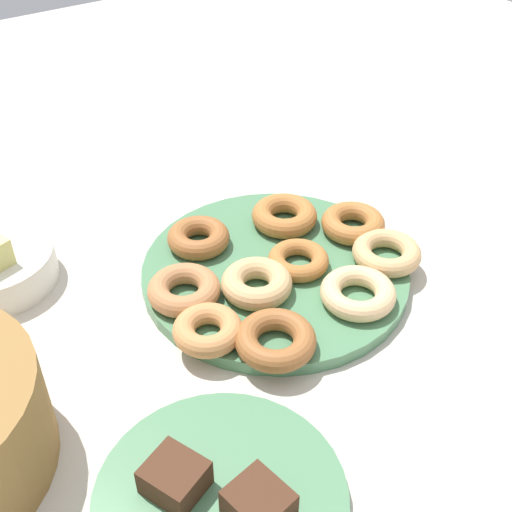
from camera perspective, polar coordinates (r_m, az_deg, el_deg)
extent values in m
plane|color=beige|center=(0.85, 1.67, -1.80)|extent=(2.40, 2.40, 0.00)
cylinder|color=#4C7F56|center=(0.84, 1.68, -1.34)|extent=(0.34, 0.34, 0.02)
torus|color=#AD6B33|center=(0.83, 3.75, -0.37)|extent=(0.11, 0.11, 0.02)
torus|color=#AD6B33|center=(0.90, 2.51, 3.57)|extent=(0.11, 0.11, 0.03)
torus|color=#995B2D|center=(0.86, -5.08, 1.63)|extent=(0.11, 0.11, 0.03)
torus|color=#B27547|center=(0.78, -6.35, -2.97)|extent=(0.11, 0.11, 0.03)
torus|color=#EABC84|center=(0.78, 8.95, -3.24)|extent=(0.13, 0.13, 0.03)
torus|color=#995B2D|center=(0.72, 1.73, -7.38)|extent=(0.09, 0.09, 0.03)
torus|color=tan|center=(0.85, 11.41, 0.28)|extent=(0.12, 0.12, 0.02)
torus|color=tan|center=(0.79, 0.06, -2.41)|extent=(0.11, 0.11, 0.03)
torus|color=#AD6B33|center=(0.90, 8.37, 2.98)|extent=(0.11, 0.11, 0.03)
torus|color=#C6844C|center=(0.73, -4.27, -6.50)|extent=(0.10, 0.10, 0.03)
cylinder|color=#4C7F56|center=(0.63, -3.12, -20.49)|extent=(0.23, 0.23, 0.01)
cube|color=#472819|center=(0.60, 0.24, -20.96)|extent=(0.06, 0.06, 0.03)
cube|color=#472819|center=(0.62, -7.14, -18.76)|extent=(0.07, 0.06, 0.03)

